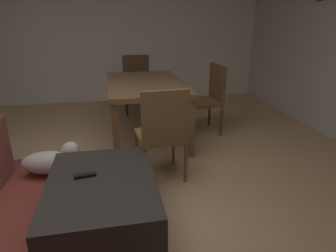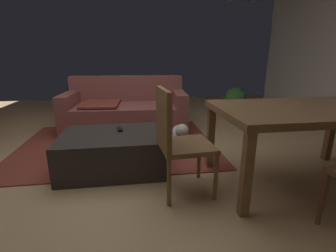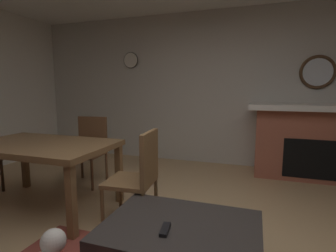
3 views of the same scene
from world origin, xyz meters
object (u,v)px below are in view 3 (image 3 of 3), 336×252
at_px(fireplace, 316,141).
at_px(tv_remote, 165,229).
at_px(round_wall_mirror, 318,72).
at_px(dining_chair_south, 89,146).
at_px(dining_table, 41,150).
at_px(ottoman_coffee_table, 181,250).
at_px(dining_chair_west, 139,173).
at_px(wall_clock, 131,60).

bearing_deg(fireplace, tv_remote, 63.10).
distance_m(round_wall_mirror, dining_chair_south, 3.58).
height_order(fireplace, round_wall_mirror, round_wall_mirror).
distance_m(fireplace, dining_table, 3.71).
height_order(ottoman_coffee_table, dining_chair_south, dining_chair_south).
bearing_deg(ottoman_coffee_table, round_wall_mirror, -114.36).
distance_m(fireplace, tv_remote, 3.10).
relative_size(tv_remote, dining_chair_west, 0.17).
bearing_deg(round_wall_mirror, dining_chair_west, 51.11).
relative_size(tv_remote, dining_chair_south, 0.17).
bearing_deg(ottoman_coffee_table, wall_clock, -58.03).
height_order(fireplace, tv_remote, fireplace).
height_order(fireplace, ottoman_coffee_table, fireplace).
distance_m(tv_remote, dining_chair_south, 2.29).
relative_size(round_wall_mirror, dining_chair_south, 0.55).
relative_size(round_wall_mirror, wall_clock, 1.71).
xyz_separation_m(dining_chair_south, dining_chair_west, (-1.17, 0.86, 0.00)).
bearing_deg(dining_chair_south, ottoman_coffee_table, 140.85).
height_order(dining_table, wall_clock, wall_clock).
xyz_separation_m(dining_table, wall_clock, (0.08, -2.37, 1.20)).
height_order(fireplace, wall_clock, wall_clock).
bearing_deg(round_wall_mirror, dining_chair_south, 25.97).
bearing_deg(fireplace, ottoman_coffee_table, 63.35).
bearing_deg(dining_chair_west, dining_table, 0.37).
xyz_separation_m(round_wall_mirror, dining_chair_south, (3.08, 1.50, -1.05)).
distance_m(ottoman_coffee_table, dining_chair_west, 0.87).
bearing_deg(fireplace, dining_chair_south, 21.52).
bearing_deg(ottoman_coffee_table, tv_remote, 57.94).
bearing_deg(dining_chair_west, wall_clock, -62.16).
height_order(ottoman_coffee_table, dining_table, dining_table).
height_order(dining_chair_south, dining_chair_west, same).
distance_m(fireplace, dining_chair_west, 2.82).
relative_size(dining_chair_south, wall_clock, 3.09).
bearing_deg(dining_chair_south, dining_chair_west, 143.70).
bearing_deg(fireplace, wall_clock, -5.18).
relative_size(fireplace, dining_chair_south, 2.08).
relative_size(fireplace, dining_table, 1.25).
bearing_deg(ottoman_coffee_table, dining_chair_west, -44.29).
xyz_separation_m(fireplace, ottoman_coffee_table, (1.33, 2.64, -0.36)).
bearing_deg(fireplace, dining_chair_west, 47.45).
bearing_deg(dining_table, fireplace, -145.85).
height_order(round_wall_mirror, dining_chair_west, round_wall_mirror).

